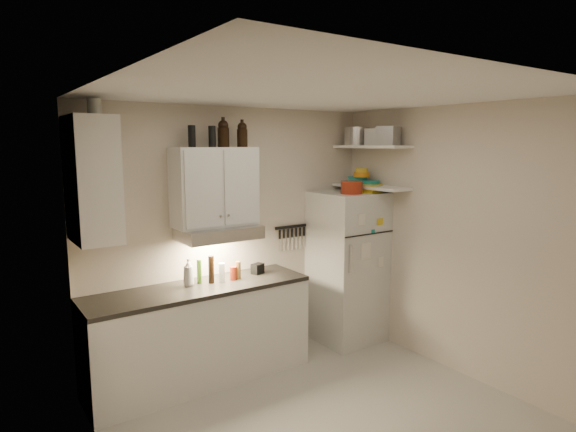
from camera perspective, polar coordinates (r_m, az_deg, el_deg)
floor at (r=4.29m, az=4.47°, el=-22.96°), size 3.20×3.00×0.02m
ceiling at (r=3.68m, az=4.96°, el=14.44°), size 3.20×3.00×0.02m
back_wall at (r=5.00m, az=-6.35°, el=-2.22°), size 3.20×0.02×2.60m
left_wall at (r=3.05m, az=-19.68°, el=-9.68°), size 0.02×3.00×2.60m
right_wall at (r=4.94m, az=19.31°, el=-2.81°), size 0.02×3.00×2.60m
base_cabinet at (r=4.75m, az=-10.35°, el=-13.76°), size 2.10×0.60×0.88m
countertop at (r=4.59m, az=-10.50°, el=-8.44°), size 2.10×0.62×0.04m
upper_cabinet at (r=4.64m, az=-8.69°, el=3.44°), size 0.80×0.33×0.75m
side_cabinet at (r=4.13m, az=-22.19°, el=4.03°), size 0.33×0.55×1.00m
range_hood at (r=4.64m, az=-8.21°, el=-1.97°), size 0.76×0.46×0.12m
fridge at (r=5.53m, az=7.03°, el=-5.98°), size 0.70×0.68×1.70m
shelf_hi at (r=5.39m, az=9.86°, el=8.09°), size 0.30×0.95×0.03m
shelf_lo at (r=5.41m, az=9.74°, el=3.43°), size 0.30×0.95×0.03m
knife_strip at (r=5.34m, az=0.38°, el=-1.27°), size 0.42×0.02×0.03m
dutch_oven at (r=5.21m, az=7.54°, el=3.37°), size 0.28×0.28×0.14m
book_stack at (r=5.40m, az=9.38°, el=3.26°), size 0.26×0.30×0.09m
spice_jar at (r=5.38m, az=7.44°, el=3.39°), size 0.07×0.07×0.11m
stock_pot at (r=5.61m, az=8.13°, el=9.34°), size 0.35×0.35×0.20m
tin_a at (r=5.35m, az=10.19°, el=9.19°), size 0.23×0.22×0.18m
tin_b at (r=5.19m, az=11.79°, el=9.28°), size 0.25×0.25×0.20m
bowl_teal at (r=5.54m, az=8.23°, el=4.20°), size 0.22×0.22×0.09m
bowl_orange at (r=5.47m, az=8.70°, el=4.88°), size 0.18×0.18×0.05m
bowl_yellow at (r=5.46m, az=8.71°, el=5.39°), size 0.14×0.14×0.04m
plates at (r=5.45m, az=9.69°, el=3.91°), size 0.24×0.24×0.05m
growler_a at (r=4.63m, az=-7.67°, el=9.70°), size 0.14×0.14×0.26m
growler_b at (r=4.73m, az=-5.45°, el=9.61°), size 0.12×0.12×0.24m
thermos_a at (r=4.53m, az=-8.98°, el=9.29°), size 0.09×0.09×0.19m
thermos_b at (r=4.53m, az=-11.33°, el=9.25°), size 0.09×0.09×0.20m
side_jar at (r=4.26m, az=-21.99°, el=11.87°), size 0.14×0.14×0.14m
soap_bottle at (r=4.58m, az=-11.72°, el=-6.38°), size 0.11×0.11×0.29m
pepper_mill at (r=4.76m, az=-5.94°, el=-6.39°), size 0.06×0.06×0.17m
oil_bottle at (r=4.65m, az=-10.48°, el=-6.48°), size 0.05×0.05×0.23m
vinegar_bottle at (r=4.64m, az=-9.09°, el=-6.27°), size 0.06×0.06×0.27m
clear_bottle at (r=4.68m, az=-7.85°, el=-6.64°), size 0.06×0.06×0.18m
red_jar at (r=4.73m, az=-6.50°, el=-6.76°), size 0.08×0.08×0.13m
caddy at (r=4.94m, az=-3.63°, el=-6.24°), size 0.14×0.12×0.10m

